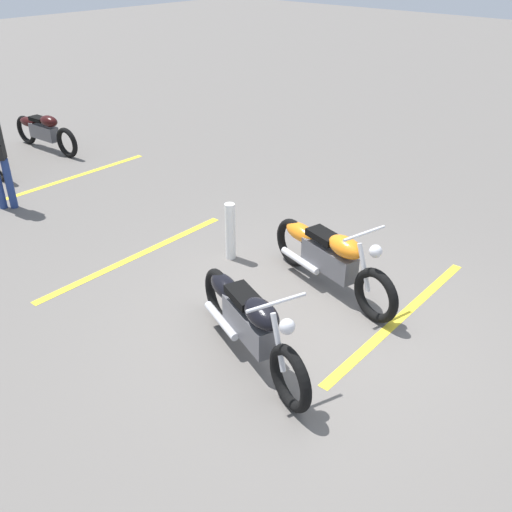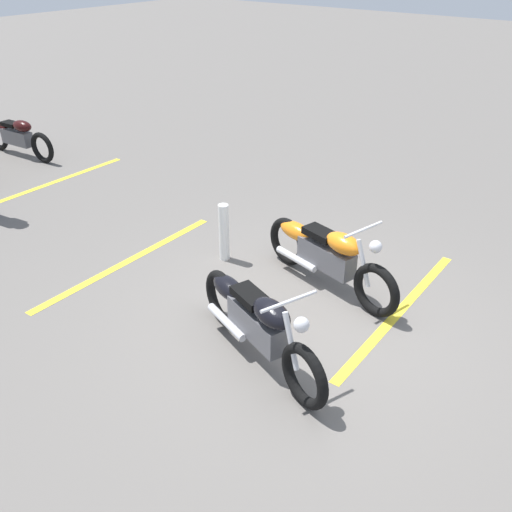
# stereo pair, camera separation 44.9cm
# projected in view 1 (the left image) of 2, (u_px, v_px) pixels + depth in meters

# --- Properties ---
(ground_plane) EXTENTS (60.00, 60.00, 0.00)m
(ground_plane) POSITION_uv_depth(u_px,v_px,m) (305.00, 326.00, 6.53)
(ground_plane) COLOR #66605B
(motorcycle_bright_foreground) EXTENTS (2.19, 0.76, 1.04)m
(motorcycle_bright_foreground) POSITION_uv_depth(u_px,v_px,m) (329.00, 256.00, 7.03)
(motorcycle_bright_foreground) COLOR black
(motorcycle_bright_foreground) RESTS_ON ground
(motorcycle_dark_foreground) EXTENTS (2.13, 0.90, 1.04)m
(motorcycle_dark_foreground) POSITION_uv_depth(u_px,v_px,m) (248.00, 320.00, 5.85)
(motorcycle_dark_foreground) COLOR black
(motorcycle_dark_foreground) RESTS_ON ground
(motorcycle_row_far_left) EXTENTS (2.05, 0.34, 0.77)m
(motorcycle_row_far_left) POSITION_uv_depth(u_px,v_px,m) (43.00, 130.00, 11.78)
(motorcycle_row_far_left) COLOR black
(motorcycle_row_far_left) RESTS_ON ground
(bollard_post) EXTENTS (0.14, 0.14, 0.82)m
(bollard_post) POSITION_uv_depth(u_px,v_px,m) (230.00, 231.00, 7.74)
(bollard_post) COLOR white
(bollard_post) RESTS_ON ground
(parking_stripe_near) EXTENTS (0.17, 3.20, 0.01)m
(parking_stripe_near) POSITION_uv_depth(u_px,v_px,m) (401.00, 317.00, 6.68)
(parking_stripe_near) COLOR yellow
(parking_stripe_near) RESTS_ON ground
(parking_stripe_mid) EXTENTS (0.17, 3.20, 0.01)m
(parking_stripe_mid) POSITION_uv_depth(u_px,v_px,m) (136.00, 256.00, 7.97)
(parking_stripe_mid) COLOR yellow
(parking_stripe_mid) RESTS_ON ground
(parking_stripe_far) EXTENTS (0.17, 3.20, 0.01)m
(parking_stripe_far) POSITION_uv_depth(u_px,v_px,m) (73.00, 177.00, 10.60)
(parking_stripe_far) COLOR yellow
(parking_stripe_far) RESTS_ON ground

